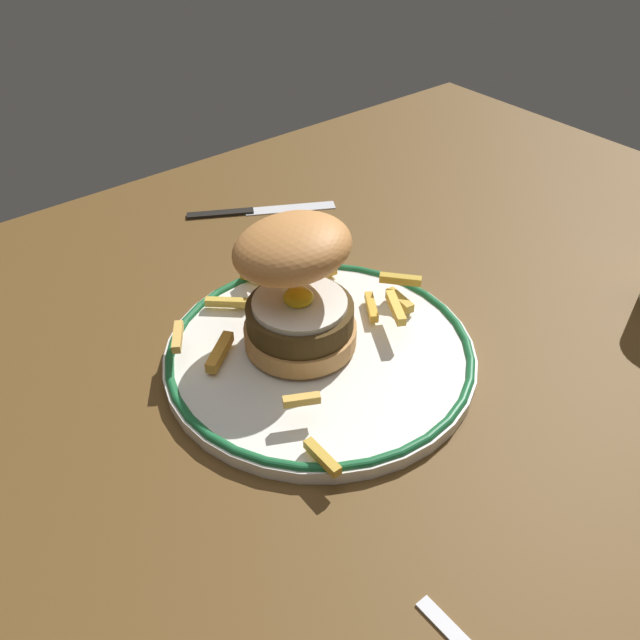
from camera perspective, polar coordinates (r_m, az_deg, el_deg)
name	(u,v)px	position (r cm, az deg, el deg)	size (l,w,h in cm)	color
ground_plane	(392,376)	(61.90, 6.13, -4.80)	(116.06, 93.53, 4.00)	brown
dinner_plate	(320,353)	(59.66, 0.00, -2.83)	(27.66, 27.66, 1.60)	white
burger	(296,283)	(57.03, -2.09, 3.19)	(14.21, 14.44, 11.82)	#C88848
fries_pile	(302,313)	(61.23, -1.57, 0.63)	(23.69, 25.53, 2.79)	gold
knife	(249,210)	(82.46, -6.03, 9.27)	(16.48, 10.02, 0.70)	black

